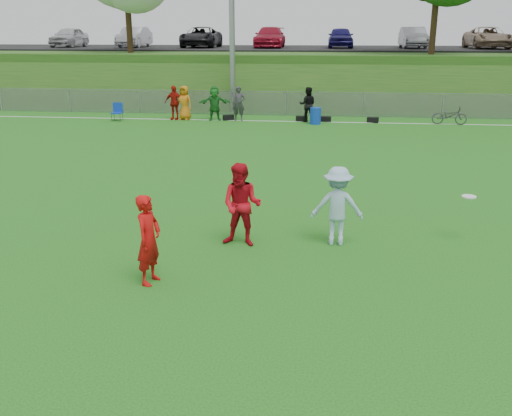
# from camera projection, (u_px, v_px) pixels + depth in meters

# --- Properties ---
(ground) EXTENTS (120.00, 120.00, 0.00)m
(ground) POSITION_uv_depth(u_px,v_px,m) (224.00, 261.00, 11.30)
(ground) COLOR #1A5612
(ground) RESTS_ON ground
(sideline_far) EXTENTS (60.00, 0.10, 0.01)m
(sideline_far) POSITION_uv_depth(u_px,v_px,m) (284.00, 121.00, 28.36)
(sideline_far) COLOR white
(sideline_far) RESTS_ON ground
(fence) EXTENTS (58.00, 0.06, 1.30)m
(fence) POSITION_uv_depth(u_px,v_px,m) (287.00, 103.00, 30.06)
(fence) COLOR gray
(fence) RESTS_ON ground
(berm) EXTENTS (120.00, 18.00, 3.00)m
(berm) POSITION_uv_depth(u_px,v_px,m) (297.00, 72.00, 40.23)
(berm) COLOR #1F4F16
(berm) RESTS_ON ground
(parking_lot) EXTENTS (120.00, 12.00, 0.10)m
(parking_lot) POSITION_uv_depth(u_px,v_px,m) (298.00, 48.00, 41.66)
(parking_lot) COLOR black
(parking_lot) RESTS_ON berm
(car_row) EXTENTS (32.04, 5.18, 1.44)m
(car_row) POSITION_uv_depth(u_px,v_px,m) (281.00, 37.00, 40.60)
(car_row) COLOR silver
(car_row) RESTS_ON parking_lot
(spectator_row) EXTENTS (7.66, 0.79, 1.69)m
(spectator_row) POSITION_uv_depth(u_px,v_px,m) (224.00, 103.00, 28.43)
(spectator_row) COLOR #AB130B
(spectator_row) RESTS_ON ground
(gear_bags) EXTENTS (7.78, 0.44, 0.26)m
(gear_bags) POSITION_uv_depth(u_px,v_px,m) (307.00, 119.00, 28.30)
(gear_bags) COLOR black
(gear_bags) RESTS_ON ground
(player_red_left) EXTENTS (0.52, 0.67, 1.65)m
(player_red_left) POSITION_uv_depth(u_px,v_px,m) (149.00, 240.00, 10.12)
(player_red_left) COLOR red
(player_red_left) RESTS_ON ground
(player_red_center) EXTENTS (0.95, 0.80, 1.77)m
(player_red_center) POSITION_uv_depth(u_px,v_px,m) (242.00, 205.00, 11.90)
(player_red_center) COLOR red
(player_red_center) RESTS_ON ground
(player_blue) EXTENTS (1.10, 0.64, 1.69)m
(player_blue) POSITION_uv_depth(u_px,v_px,m) (337.00, 206.00, 11.98)
(player_blue) COLOR #9FC4DD
(player_blue) RESTS_ON ground
(frisbee) EXTENTS (0.30, 0.30, 0.03)m
(frisbee) POSITION_uv_depth(u_px,v_px,m) (469.00, 197.00, 12.10)
(frisbee) COLOR silver
(frisbee) RESTS_ON ground
(recycling_bin) EXTENTS (0.70, 0.70, 0.79)m
(recycling_bin) POSITION_uv_depth(u_px,v_px,m) (315.00, 116.00, 27.45)
(recycling_bin) COLOR #103AB3
(recycling_bin) RESTS_ON ground
(camp_chair) EXTENTS (0.52, 0.53, 0.89)m
(camp_chair) POSITION_uv_depth(u_px,v_px,m) (117.00, 116.00, 28.44)
(camp_chair) COLOR #0F35A7
(camp_chair) RESTS_ON ground
(bicycle) EXTENTS (1.67, 0.71, 0.86)m
(bicycle) POSITION_uv_depth(u_px,v_px,m) (449.00, 116.00, 27.32)
(bicycle) COLOR #313033
(bicycle) RESTS_ON ground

